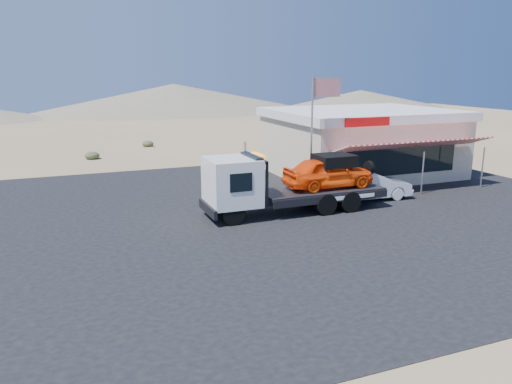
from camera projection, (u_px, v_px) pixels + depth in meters
ground at (255, 239)px, 18.94m from camera, size 120.00×120.00×0.00m
asphalt_lot at (272, 213)px, 22.36m from camera, size 32.00×24.00×0.02m
tow_truck at (291, 180)px, 22.15m from camera, size 8.16×2.42×2.73m
white_sedan at (369, 186)px, 24.46m from camera, size 4.24×1.70×1.37m
jerky_store at (361, 142)px, 30.33m from camera, size 10.40×9.97×3.90m
flagpole at (316, 123)px, 23.87m from camera, size 1.55×0.10×6.00m
distant_hills at (29, 104)px, 64.73m from camera, size 126.00×48.00×4.20m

